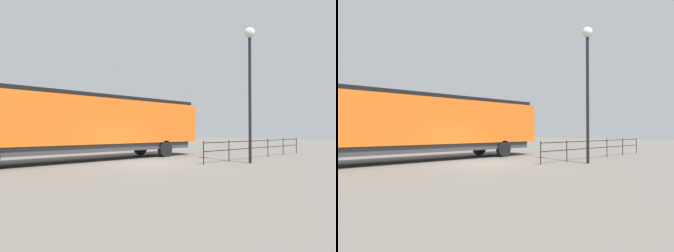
{
  "view_description": "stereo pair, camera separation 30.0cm",
  "coord_description": "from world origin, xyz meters",
  "views": [
    {
      "loc": [
        12.36,
        -10.81,
        1.71
      ],
      "look_at": [
        -0.91,
        2.37,
        2.05
      ],
      "focal_mm": 33.04,
      "sensor_mm": 36.0,
      "label": 1
    },
    {
      "loc": [
        12.57,
        -10.6,
        1.71
      ],
      "look_at": [
        -0.91,
        2.37,
        2.05
      ],
      "focal_mm": 33.04,
      "sensor_mm": 36.0,
      "label": 2
    }
  ],
  "objects": [
    {
      "name": "ground_plane",
      "position": [
        0.0,
        0.0,
        0.0
      ],
      "size": [
        120.0,
        120.0,
        0.0
      ],
      "primitive_type": "plane",
      "color": "#666059"
    },
    {
      "name": "locomotive",
      "position": [
        -3.89,
        -1.13,
        2.19
      ],
      "size": [
        2.89,
        16.82,
        3.87
      ],
      "color": "orange",
      "rests_on": "ground_plane"
    },
    {
      "name": "lamp_post",
      "position": [
        3.65,
        4.08,
        5.32
      ],
      "size": [
        0.57,
        0.57,
        7.37
      ],
      "color": "black",
      "rests_on": "ground_plane"
    },
    {
      "name": "platform_fence",
      "position": [
        2.31,
        7.52,
        0.8
      ],
      "size": [
        0.05,
        11.58,
        1.21
      ],
      "color": "black",
      "rests_on": "ground_plane"
    }
  ]
}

